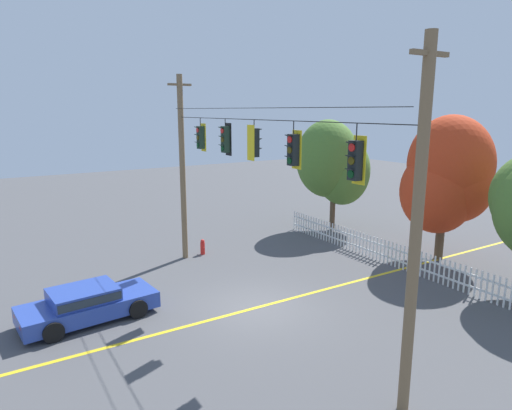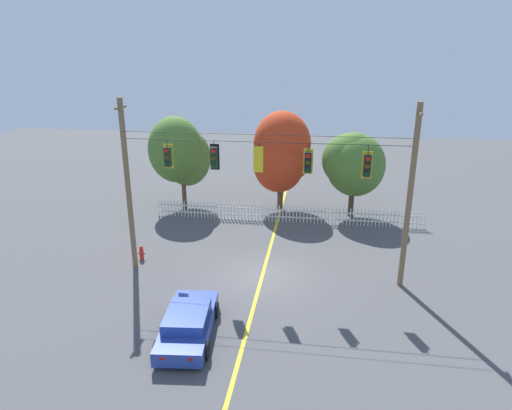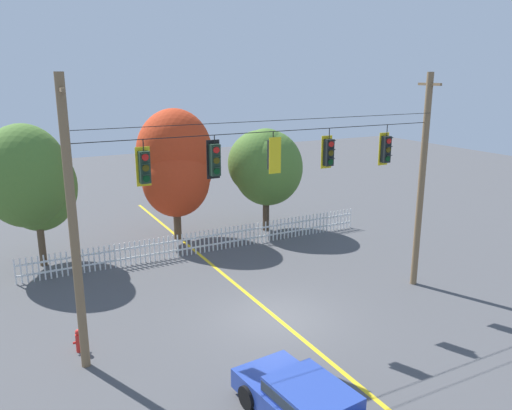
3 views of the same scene
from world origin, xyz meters
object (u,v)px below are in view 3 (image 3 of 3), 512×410
traffic_signal_northbound_secondary (386,149)px  autumn_oak_far_east (265,164)px  autumn_maple_mid (177,165)px  parked_car (309,405)px  fire_hydrant (79,340)px  traffic_signal_westbound_side (273,155)px  traffic_signal_southbound_primary (144,167)px  traffic_signal_northbound_primary (215,160)px  autumn_maple_near_fence (31,181)px  traffic_signal_eastbound_side (328,152)px

traffic_signal_northbound_secondary → autumn_oak_far_east: bearing=89.5°
autumn_maple_mid → parked_car: 16.03m
parked_car → fire_hydrant: (-4.37, 6.25, -0.23)m
traffic_signal_westbound_side → autumn_maple_mid: bearing=88.8°
traffic_signal_northbound_secondary → fire_hydrant: (-11.14, 0.91, -5.34)m
traffic_signal_southbound_primary → traffic_signal_northbound_secondary: same height
autumn_oak_far_east → fire_hydrant: autumn_oak_far_east is taller
fire_hydrant → autumn_maple_mid: bearing=54.7°
traffic_signal_northbound_primary → traffic_signal_northbound_secondary: size_ratio=0.91×
traffic_signal_northbound_secondary → parked_car: size_ratio=0.34×
autumn_maple_mid → traffic_signal_northbound_primary: bearing=-102.5°
traffic_signal_southbound_primary → autumn_maple_near_fence: 9.92m
traffic_signal_southbound_primary → traffic_signal_westbound_side: 4.25m
traffic_signal_westbound_side → traffic_signal_northbound_secondary: same height
traffic_signal_westbound_side → traffic_signal_northbound_primary: bearing=179.5°
traffic_signal_northbound_primary → autumn_maple_near_fence: (-4.65, 9.42, -1.95)m
traffic_signal_westbound_side → traffic_signal_eastbound_side: same height
traffic_signal_southbound_primary → traffic_signal_northbound_primary: (2.20, 0.00, 0.04)m
traffic_signal_eastbound_side → autumn_maple_mid: bearing=101.1°
traffic_signal_westbound_side → parked_car: bearing=-110.5°
traffic_signal_northbound_primary → autumn_maple_mid: size_ratio=0.20×
traffic_signal_northbound_secondary → autumn_oak_far_east: 9.60m
traffic_signal_eastbound_side → fire_hydrant: bearing=173.9°
traffic_signal_westbound_side → autumn_oak_far_east: (4.86, 9.40, -2.18)m
traffic_signal_southbound_primary → autumn_oak_far_east: 13.25m
autumn_maple_near_fence → fire_hydrant: size_ratio=8.49×
autumn_maple_near_fence → parked_car: 15.84m
autumn_maple_mid → autumn_oak_far_east: size_ratio=1.20×
traffic_signal_southbound_primary → traffic_signal_westbound_side: (4.25, -0.02, 0.04)m
traffic_signal_northbound_primary → parked_car: (0.07, -5.34, -5.24)m
traffic_signal_westbound_side → autumn_maple_near_fence: bearing=125.4°
traffic_signal_southbound_primary → traffic_signal_westbound_side: bearing=-0.3°
traffic_signal_southbound_primary → parked_car: bearing=-67.0°
traffic_signal_eastbound_side → autumn_maple_mid: 10.56m
traffic_signal_westbound_side → fire_hydrant: size_ratio=1.79×
traffic_signal_eastbound_side → parked_car: bearing=-128.2°
traffic_signal_eastbound_side → fire_hydrant: 10.17m
traffic_signal_southbound_primary → autumn_maple_near_fence: bearing=104.6°
traffic_signal_eastbound_side → parked_car: traffic_signal_eastbound_side is taller
traffic_signal_northbound_primary → autumn_maple_near_fence: bearing=116.3°
traffic_signal_southbound_primary → parked_car: (2.26, -5.34, -5.20)m
fire_hydrant → traffic_signal_southbound_primary: bearing=-23.4°
autumn_maple_mid → traffic_signal_southbound_primary: bearing=-113.6°
traffic_signal_northbound_primary → autumn_oak_far_east: bearing=53.6°
autumn_oak_far_east → traffic_signal_westbound_side: bearing=-117.4°
autumn_oak_far_east → traffic_signal_eastbound_side: bearing=-105.8°
autumn_maple_near_fence → autumn_maple_mid: size_ratio=0.95×
traffic_signal_northbound_secondary → fire_hydrant: bearing=175.3°
traffic_signal_northbound_primary → traffic_signal_westbound_side: bearing=-0.5°
autumn_oak_far_east → traffic_signal_northbound_secondary: bearing=-90.5°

